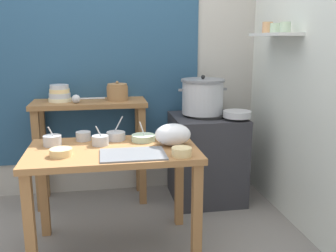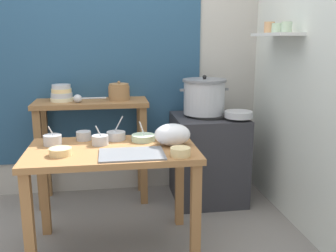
# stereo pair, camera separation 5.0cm
# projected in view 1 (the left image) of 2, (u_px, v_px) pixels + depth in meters

# --- Properties ---
(ground_plane) EXTENTS (9.00, 9.00, 0.00)m
(ground_plane) POSITION_uv_depth(u_px,v_px,m) (120.00, 245.00, 2.66)
(ground_plane) COLOR gray
(wall_back) EXTENTS (4.40, 0.12, 2.60)m
(wall_back) POSITION_uv_depth(u_px,v_px,m) (119.00, 52.00, 3.44)
(wall_back) COLOR #B2ADA3
(wall_back) RESTS_ON ground
(wall_right) EXTENTS (0.30, 3.20, 2.60)m
(wall_right) POSITION_uv_depth(u_px,v_px,m) (304.00, 55.00, 2.80)
(wall_right) COLOR silver
(wall_right) RESTS_ON ground
(prep_table) EXTENTS (1.10, 0.66, 0.72)m
(prep_table) POSITION_uv_depth(u_px,v_px,m) (113.00, 164.00, 2.50)
(prep_table) COLOR #9E6B3D
(prep_table) RESTS_ON ground
(back_shelf_table) EXTENTS (0.96, 0.40, 0.90)m
(back_shelf_table) POSITION_uv_depth(u_px,v_px,m) (91.00, 126.00, 3.28)
(back_shelf_table) COLOR olive
(back_shelf_table) RESTS_ON ground
(stove_block) EXTENTS (0.60, 0.61, 0.78)m
(stove_block) POSITION_uv_depth(u_px,v_px,m) (206.00, 157.00, 3.39)
(stove_block) COLOR #2D2D33
(stove_block) RESTS_ON ground
(steamer_pot) EXTENTS (0.43, 0.38, 0.34)m
(steamer_pot) POSITION_uv_depth(u_px,v_px,m) (203.00, 96.00, 3.28)
(steamer_pot) COLOR #B7BABF
(steamer_pot) RESTS_ON stove_block
(clay_pot) EXTENTS (0.18, 0.18, 0.17)m
(clay_pot) POSITION_uv_depth(u_px,v_px,m) (117.00, 92.00, 3.25)
(clay_pot) COLOR olive
(clay_pot) RESTS_ON back_shelf_table
(bowl_stack_enamel) EXTENTS (0.19, 0.19, 0.14)m
(bowl_stack_enamel) POSITION_uv_depth(u_px,v_px,m) (60.00, 94.00, 3.19)
(bowl_stack_enamel) COLOR beige
(bowl_stack_enamel) RESTS_ON back_shelf_table
(ladle) EXTENTS (0.27, 0.07, 0.07)m
(ladle) POSITION_uv_depth(u_px,v_px,m) (77.00, 99.00, 3.12)
(ladle) COLOR #B7BABF
(ladle) RESTS_ON back_shelf_table
(serving_tray) EXTENTS (0.40, 0.28, 0.01)m
(serving_tray) POSITION_uv_depth(u_px,v_px,m) (133.00, 154.00, 2.33)
(serving_tray) COLOR slate
(serving_tray) RESTS_ON prep_table
(plastic_bag) EXTENTS (0.24, 0.19, 0.15)m
(plastic_bag) POSITION_uv_depth(u_px,v_px,m) (173.00, 135.00, 2.53)
(plastic_bag) COLOR white
(plastic_bag) RESTS_ON prep_table
(wide_pan) EXTENTS (0.23, 0.23, 0.05)m
(wide_pan) POSITION_uv_depth(u_px,v_px,m) (237.00, 114.00, 3.15)
(wide_pan) COLOR #B7BABF
(wide_pan) RESTS_ON stove_block
(prep_bowl_0) EXTENTS (0.14, 0.14, 0.05)m
(prep_bowl_0) POSITION_uv_depth(u_px,v_px,m) (61.00, 152.00, 2.31)
(prep_bowl_0) COLOR #E5C684
(prep_bowl_0) RESTS_ON prep_table
(prep_bowl_1) EXTENTS (0.12, 0.12, 0.14)m
(prep_bowl_1) POSITION_uv_depth(u_px,v_px,m) (52.00, 140.00, 2.53)
(prep_bowl_1) COLOR #B7BABF
(prep_bowl_1) RESTS_ON prep_table
(prep_bowl_2) EXTENTS (0.10, 0.10, 0.06)m
(prep_bowl_2) POSITION_uv_depth(u_px,v_px,m) (83.00, 136.00, 2.65)
(prep_bowl_2) COLOR #B7BABF
(prep_bowl_2) RESTS_ON prep_table
(prep_bowl_3) EXTENTS (0.13, 0.13, 0.17)m
(prep_bowl_3) POSITION_uv_depth(u_px,v_px,m) (116.00, 136.00, 2.67)
(prep_bowl_3) COLOR #B7BABF
(prep_bowl_3) RESTS_ON prep_table
(prep_bowl_4) EXTENTS (0.11, 0.11, 0.14)m
(prep_bowl_4) POSITION_uv_depth(u_px,v_px,m) (100.00, 140.00, 2.54)
(prep_bowl_4) COLOR #B7BABF
(prep_bowl_4) RESTS_ON prep_table
(prep_bowl_5) EXTENTS (0.12, 0.12, 0.05)m
(prep_bowl_5) POSITION_uv_depth(u_px,v_px,m) (182.00, 151.00, 2.30)
(prep_bowl_5) COLOR #E5C684
(prep_bowl_5) RESTS_ON prep_table
(prep_bowl_6) EXTENTS (0.16, 0.16, 0.14)m
(prep_bowl_6) POSITION_uv_depth(u_px,v_px,m) (143.00, 138.00, 2.65)
(prep_bowl_6) COLOR #B7D1AD
(prep_bowl_6) RESTS_ON prep_table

